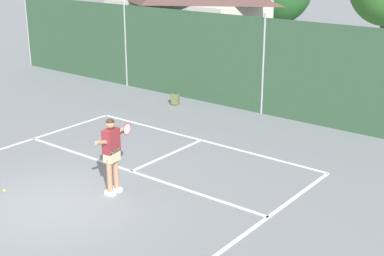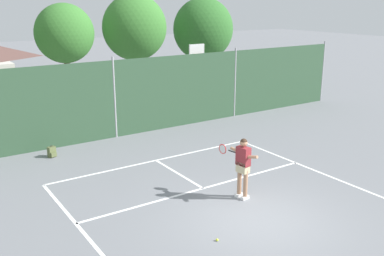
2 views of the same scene
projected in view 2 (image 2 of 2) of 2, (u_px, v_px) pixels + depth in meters
ground_plane at (256, 220)px, 11.82m from camera, size 120.00×120.00×0.00m
court_markings at (240, 211)px, 12.33m from camera, size 8.30×11.10×0.01m
chainlink_fence at (115, 99)px, 18.55m from camera, size 26.09×0.09×3.45m
basketball_hoop at (196, 68)px, 22.60m from camera, size 0.90×0.67×3.55m
treeline_backdrop at (42, 35)px, 24.89m from camera, size 25.87×4.34×6.20m
tennis_player at (243, 163)px, 12.84m from camera, size 0.39×1.42×1.85m
tennis_ball at (217, 240)px, 10.77m from camera, size 0.07×0.07×0.07m
backpack_olive at (52, 152)px, 16.52m from camera, size 0.32×0.30×0.46m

